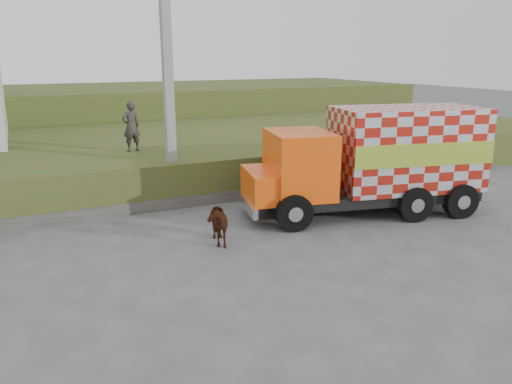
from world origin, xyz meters
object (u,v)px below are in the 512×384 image
cow (215,222)px  cargo_truck (376,160)px  utility_pole (168,84)px  pedestrian (131,127)px

cow → cargo_truck: bearing=12.7°
cargo_truck → cow: size_ratio=5.45×
utility_pole → cargo_truck: bearing=-33.4°
utility_pole → cow: 5.36m
cow → pedestrian: pedestrian is taller
cargo_truck → pedestrian: cargo_truck is taller
utility_pole → cargo_truck: utility_pole is taller
cargo_truck → cow: 5.80m
utility_pole → cow: bearing=-90.6°
utility_pole → pedestrian: utility_pole is taller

